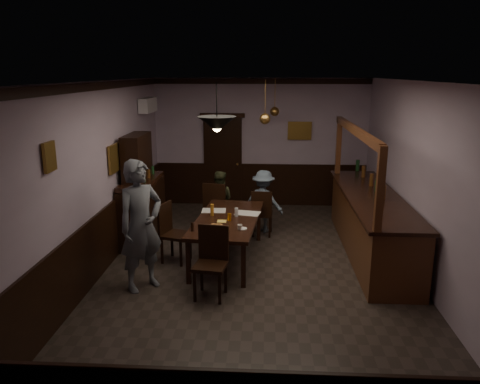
# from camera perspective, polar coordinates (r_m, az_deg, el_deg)

# --- Properties ---
(room) EXTENTS (5.01, 8.01, 3.01)m
(room) POSITION_cam_1_polar(r_m,az_deg,el_deg) (7.17, 2.10, 1.25)
(room) COLOR #2D2621
(room) RESTS_ON ground
(dining_table) EXTENTS (1.20, 2.28, 0.75)m
(dining_table) POSITION_cam_1_polar(r_m,az_deg,el_deg) (7.90, -1.53, -3.61)
(dining_table) COLOR black
(dining_table) RESTS_ON ground
(chair_far_left) EXTENTS (0.52, 0.52, 1.05)m
(chair_far_left) POSITION_cam_1_polar(r_m,az_deg,el_deg) (9.21, -2.95, -1.70)
(chair_far_left) COLOR black
(chair_far_left) RESTS_ON ground
(chair_far_right) EXTENTS (0.43, 0.43, 0.92)m
(chair_far_right) POSITION_cam_1_polar(r_m,az_deg,el_deg) (9.10, 2.68, -2.34)
(chair_far_right) COLOR black
(chair_far_right) RESTS_ON ground
(chair_near) EXTENTS (0.50, 0.50, 1.02)m
(chair_near) POSITION_cam_1_polar(r_m,az_deg,el_deg) (6.74, -3.47, -8.06)
(chair_near) COLOR black
(chair_near) RESTS_ON ground
(chair_side) EXTENTS (0.54, 0.54, 1.01)m
(chair_side) POSITION_cam_1_polar(r_m,az_deg,el_deg) (7.99, -8.37, -4.58)
(chair_side) COLOR black
(chair_side) RESTS_ON ground
(person_standing) EXTENTS (0.82, 0.84, 1.95)m
(person_standing) POSITION_cam_1_polar(r_m,az_deg,el_deg) (6.94, -11.98, -4.04)
(person_standing) COLOR #585C65
(person_standing) RESTS_ON ground
(person_seated_left) EXTENTS (0.64, 0.52, 1.22)m
(person_seated_left) POSITION_cam_1_polar(r_m,az_deg,el_deg) (9.47, -2.57, -1.03)
(person_seated_left) COLOR #3F4429
(person_seated_left) RESTS_ON ground
(person_seated_right) EXTENTS (0.93, 0.74, 1.25)m
(person_seated_right) POSITION_cam_1_polar(r_m,az_deg,el_deg) (9.33, 2.86, -1.14)
(person_seated_right) COLOR slate
(person_seated_right) RESTS_ON ground
(newspaper_left) EXTENTS (0.43, 0.32, 0.01)m
(newspaper_left) POSITION_cam_1_polar(r_m,az_deg,el_deg) (8.28, -3.20, -2.27)
(newspaper_left) COLOR silver
(newspaper_left) RESTS_ON dining_table
(newspaper_right) EXTENTS (0.47, 0.38, 0.01)m
(newspaper_right) POSITION_cam_1_polar(r_m,az_deg,el_deg) (8.12, 0.93, -2.61)
(newspaper_right) COLOR silver
(newspaper_right) RESTS_ON dining_table
(napkin) EXTENTS (0.16, 0.16, 0.00)m
(napkin) POSITION_cam_1_polar(r_m,az_deg,el_deg) (7.71, -2.23, -3.57)
(napkin) COLOR #FFDA5D
(napkin) RESTS_ON dining_table
(saucer) EXTENTS (0.15, 0.15, 0.01)m
(saucer) POSITION_cam_1_polar(r_m,az_deg,el_deg) (7.33, 0.29, -4.48)
(saucer) COLOR white
(saucer) RESTS_ON dining_table
(coffee_cup) EXTENTS (0.09, 0.09, 0.07)m
(coffee_cup) POSITION_cam_1_polar(r_m,az_deg,el_deg) (7.28, -0.01, -4.28)
(coffee_cup) COLOR white
(coffee_cup) RESTS_ON saucer
(pastry_plate) EXTENTS (0.22, 0.22, 0.01)m
(pastry_plate) POSITION_cam_1_polar(r_m,az_deg,el_deg) (7.40, -2.59, -4.30)
(pastry_plate) COLOR white
(pastry_plate) RESTS_ON dining_table
(pastry_ring_a) EXTENTS (0.13, 0.13, 0.04)m
(pastry_ring_a) POSITION_cam_1_polar(r_m,az_deg,el_deg) (7.40, -3.19, -4.09)
(pastry_ring_a) COLOR #C68C47
(pastry_ring_a) RESTS_ON pastry_plate
(pastry_ring_b) EXTENTS (0.13, 0.13, 0.04)m
(pastry_ring_b) POSITION_cam_1_polar(r_m,az_deg,el_deg) (7.39, -2.61, -4.10)
(pastry_ring_b) COLOR #C68C47
(pastry_ring_b) RESTS_ON pastry_plate
(soda_can) EXTENTS (0.07, 0.07, 0.12)m
(soda_can) POSITION_cam_1_polar(r_m,az_deg,el_deg) (7.73, -1.31, -3.06)
(soda_can) COLOR orange
(soda_can) RESTS_ON dining_table
(beer_glass) EXTENTS (0.06, 0.06, 0.20)m
(beer_glass) POSITION_cam_1_polar(r_m,az_deg,el_deg) (7.99, -3.42, -2.19)
(beer_glass) COLOR #BF721E
(beer_glass) RESTS_ON dining_table
(water_glass) EXTENTS (0.06, 0.06, 0.15)m
(water_glass) POSITION_cam_1_polar(r_m,az_deg,el_deg) (7.93, -0.44, -2.48)
(water_glass) COLOR silver
(water_glass) RESTS_ON dining_table
(pepper_mill) EXTENTS (0.04, 0.04, 0.14)m
(pepper_mill) POSITION_cam_1_polar(r_m,az_deg,el_deg) (7.26, -5.84, -4.23)
(pepper_mill) COLOR black
(pepper_mill) RESTS_ON dining_table
(sideboard) EXTENTS (0.55, 1.53, 2.03)m
(sideboard) POSITION_cam_1_polar(r_m,az_deg,el_deg) (9.00, -11.95, -0.80)
(sideboard) COLOR black
(sideboard) RESTS_ON ground
(bar_counter) EXTENTS (0.93, 3.98, 2.24)m
(bar_counter) POSITION_cam_1_polar(r_m,az_deg,el_deg) (8.57, 15.65, -3.52)
(bar_counter) COLOR #542E16
(bar_counter) RESTS_ON ground
(door_back) EXTENTS (0.90, 0.06, 2.10)m
(door_back) POSITION_cam_1_polar(r_m,az_deg,el_deg) (11.18, -2.10, 3.72)
(door_back) COLOR black
(door_back) RESTS_ON ground
(ac_unit) EXTENTS (0.20, 0.85, 0.30)m
(ac_unit) POSITION_cam_1_polar(r_m,az_deg,el_deg) (10.22, -11.17, 10.36)
(ac_unit) COLOR white
(ac_unit) RESTS_ON ground
(picture_left_small) EXTENTS (0.04, 0.28, 0.36)m
(picture_left_small) POSITION_cam_1_polar(r_m,az_deg,el_deg) (6.06, -22.22, 3.99)
(picture_left_small) COLOR olive
(picture_left_small) RESTS_ON ground
(picture_left_large) EXTENTS (0.04, 0.62, 0.48)m
(picture_left_large) POSITION_cam_1_polar(r_m,az_deg,el_deg) (8.33, -14.98, 4.04)
(picture_left_large) COLOR olive
(picture_left_large) RESTS_ON ground
(picture_back) EXTENTS (0.55, 0.04, 0.42)m
(picture_back) POSITION_cam_1_polar(r_m,az_deg,el_deg) (11.05, 7.28, 7.42)
(picture_back) COLOR olive
(picture_back) RESTS_ON ground
(pendant_iron) EXTENTS (0.56, 0.56, 0.70)m
(pendant_iron) POSITION_cam_1_polar(r_m,az_deg,el_deg) (6.77, -2.83, 8.26)
(pendant_iron) COLOR black
(pendant_iron) RESTS_ON ground
(pendant_brass_mid) EXTENTS (0.20, 0.20, 0.81)m
(pendant_brass_mid) POSITION_cam_1_polar(r_m,az_deg,el_deg) (8.66, 3.06, 8.90)
(pendant_brass_mid) COLOR #BF8C3F
(pendant_brass_mid) RESTS_ON ground
(pendant_brass_far) EXTENTS (0.20, 0.20, 0.81)m
(pendant_brass_far) POSITION_cam_1_polar(r_m,az_deg,el_deg) (10.24, 4.25, 9.74)
(pendant_brass_far) COLOR #BF8C3F
(pendant_brass_far) RESTS_ON ground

